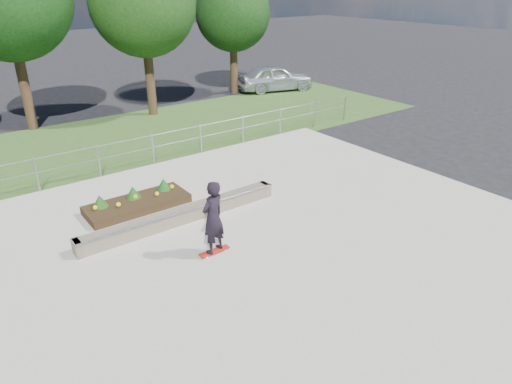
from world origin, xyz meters
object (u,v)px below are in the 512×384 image
Objects in this scene: planter_bed at (137,202)px; parked_car at (275,78)px; grind_ledge at (183,215)px; skateboarder at (213,218)px.

parked_car is (13.33, 10.03, 0.54)m from planter_bed.
grind_ledge is 1.74m from planter_bed.
parked_car is at bearing 46.61° from skateboarder.
grind_ledge is 3.09× the size of skateboarder.
grind_ledge is 1.30× the size of parked_car.
parked_car is at bearing 42.60° from grind_ledge.
parked_car reaches higher than planter_bed.
skateboarder reaches higher than parked_car.
parked_car is (12.82, 13.56, -0.28)m from skateboarder.
planter_bed is at bearing 143.17° from parked_car.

